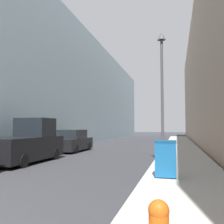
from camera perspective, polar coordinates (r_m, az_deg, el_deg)
The scene contains 6 objects.
sidewalk_right at distance 20.63m, azimuth 15.55°, elevation -8.44°, with size 3.00×60.00×0.16m.
building_left_glass at distance 32.92m, azimuth -14.19°, elevation 4.68°, with size 12.00×60.00×13.07m.
trash_bin at distance 9.02m, azimuth 12.18°, elevation -10.30°, with size 0.74×0.61×1.28m.
lamppost at distance 13.13m, azimuth 11.36°, elevation 6.90°, with size 0.42×0.42×6.68m.
pickup_truck at distance 14.47m, azimuth -18.70°, elevation -6.93°, with size 2.06×5.14×2.42m.
parked_sedan_near at distance 19.98m, azimuth -9.04°, elevation -6.68°, with size 1.93×4.51×1.70m.
Camera 1 is at (5.08, -2.55, 1.88)m, focal length 40.00 mm.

